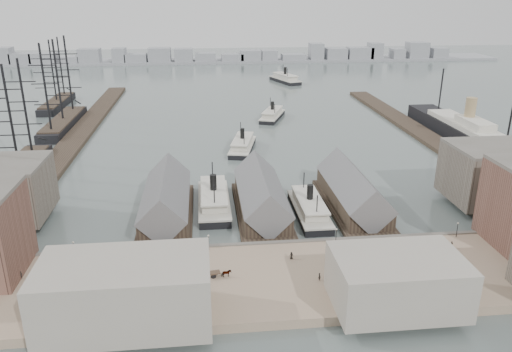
{
  "coord_description": "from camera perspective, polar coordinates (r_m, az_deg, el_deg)",
  "views": [
    {
      "loc": [
        -15.17,
        -109.65,
        58.11
      ],
      "look_at": [
        0.0,
        30.0,
        6.0
      ],
      "focal_mm": 35.0,
      "sensor_mm": 36.0,
      "label": 1
    }
  ],
  "objects": [
    {
      "name": "pedestrian_7",
      "position": [
        111.28,
        21.62,
        -10.99
      ],
      "size": [
        1.24,
        1.34,
        1.81
      ],
      "primitive_type": "imported",
      "rotation": [
        0.0,
        0.0,
        5.36
      ],
      "color": "black",
      "rests_on": "quay"
    },
    {
      "name": "far_shore",
      "position": [
        447.28,
        -4.6,
        13.33
      ],
      "size": [
        500.0,
        40.0,
        15.72
      ],
      "color": "gray",
      "rests_on": "ground"
    },
    {
      "name": "warehouse_east_back",
      "position": [
        157.54,
        26.07,
        0.24
      ],
      "size": [
        28.0,
        20.0,
        15.0
      ],
      "primitive_type": "cube",
      "color": "#60564C",
      "rests_on": "east_land"
    },
    {
      "name": "lamp_post_far_e",
      "position": [
        130.42,
        22.05,
        -5.42
      ],
      "size": [
        0.44,
        0.44,
        3.92
      ],
      "color": "black",
      "rests_on": "quay"
    },
    {
      "name": "ferry_open_near",
      "position": [
        194.1,
        -1.56,
        3.59
      ],
      "size": [
        13.15,
        26.8,
        9.19
      ],
      "rotation": [
        0.0,
        0.0,
        -0.22
      ],
      "color": "black",
      "rests_on": "ground"
    },
    {
      "name": "ferry_docked_west",
      "position": [
        142.89,
        -4.84,
        -2.65
      ],
      "size": [
        8.74,
        29.15,
        10.41
      ],
      "color": "black",
      "rests_on": "ground"
    },
    {
      "name": "pedestrian_3",
      "position": [
        105.33,
        -6.26,
        -11.47
      ],
      "size": [
        1.0,
        0.77,
        1.58
      ],
      "primitive_type": "imported",
      "rotation": [
        0.0,
        0.0,
        5.8
      ],
      "color": "black",
      "rests_on": "quay"
    },
    {
      "name": "ferry_open_far",
      "position": [
        345.32,
        3.35,
        11.06
      ],
      "size": [
        18.54,
        31.37,
        10.74
      ],
      "rotation": [
        0.0,
        0.0,
        0.34
      ],
      "color": "black",
      "rests_on": "ground"
    },
    {
      "name": "ground",
      "position": [
        125.02,
        1.5,
        -7.35
      ],
      "size": [
        900.0,
        900.0,
        0.0
      ],
      "primitive_type": "plane",
      "color": "#4D5A58",
      "rests_on": "ground"
    },
    {
      "name": "ferry_open_mid",
      "position": [
        243.15,
        1.88,
        7.03
      ],
      "size": [
        15.99,
        26.16,
        8.97
      ],
      "rotation": [
        0.0,
        0.0,
        -0.36
      ],
      "color": "black",
      "rests_on": "ground"
    },
    {
      "name": "street_bldg_west",
      "position": [
        93.59,
        -14.68,
        -12.77
      ],
      "size": [
        30.0,
        16.0,
        12.0
      ],
      "primitive_type": "cube",
      "color": "gray",
      "rests_on": "quay"
    },
    {
      "name": "quay",
      "position": [
        107.37,
        2.95,
        -11.81
      ],
      "size": [
        180.0,
        30.0,
        2.0
      ],
      "primitive_type": "cube",
      "color": "gray",
      "rests_on": "ground"
    },
    {
      "name": "sailing_ship_far",
      "position": [
        289.1,
        -21.79,
        7.83
      ],
      "size": [
        8.51,
        47.26,
        34.97
      ],
      "color": "black",
      "rests_on": "ground"
    },
    {
      "name": "ferry_shed_center",
      "position": [
        138.2,
        0.59,
        -2.41
      ],
      "size": [
        14.0,
        42.0,
        12.6
      ],
      "color": "#2D231C",
      "rests_on": "ground"
    },
    {
      "name": "pedestrian_2",
      "position": [
        114.13,
        -7.01,
        -8.75
      ],
      "size": [
        0.83,
        1.23,
        1.77
      ],
      "primitive_type": "imported",
      "rotation": [
        0.0,
        0.0,
        4.87
      ],
      "color": "black",
      "rests_on": "quay"
    },
    {
      "name": "sailing_ship_near",
      "position": [
        178.56,
        -26.15,
        0.12
      ],
      "size": [
        8.98,
        61.88,
        36.93
      ],
      "color": "black",
      "rests_on": "ground"
    },
    {
      "name": "lamp_post_far_w",
      "position": [
        119.49,
        -20.12,
        -7.55
      ],
      "size": [
        0.44,
        0.44,
        3.92
      ],
      "color": "black",
      "rests_on": "quay"
    },
    {
      "name": "west_wharf",
      "position": [
        223.67,
        -19.69,
        4.3
      ],
      "size": [
        10.0,
        220.0,
        1.6
      ],
      "primitive_type": "cube",
      "color": "#2D231C",
      "rests_on": "ground"
    },
    {
      "name": "pedestrian_1",
      "position": [
        107.94,
        -15.2,
        -11.23
      ],
      "size": [
        0.99,
        0.85,
        1.74
      ],
      "primitive_type": "imported",
      "rotation": [
        0.0,
        0.0,
        0.26
      ],
      "color": "black",
      "rests_on": "quay"
    },
    {
      "name": "seawall",
      "position": [
        119.93,
        1.83,
        -8.01
      ],
      "size": [
        180.0,
        1.2,
        2.3
      ],
      "primitive_type": "cube",
      "color": "#59544C",
      "rests_on": "ground"
    },
    {
      "name": "ocean_steamer",
      "position": [
        221.91,
        22.99,
        4.59
      ],
      "size": [
        12.51,
        91.4,
        18.28
      ],
      "color": "black",
      "rests_on": "ground"
    },
    {
      "name": "pedestrian_6",
      "position": [
        120.23,
        15.39,
        -7.82
      ],
      "size": [
        1.0,
        0.91,
        1.66
      ],
      "primitive_type": "imported",
      "rotation": [
        0.0,
        0.0,
        3.58
      ],
      "color": "black",
      "rests_on": "quay"
    },
    {
      "name": "horse_cart_left",
      "position": [
        114.26,
        -16.97,
        -9.6
      ],
      "size": [
        4.59,
        1.56,
        1.47
      ],
      "rotation": [
        0.0,
        0.0,
        1.55
      ],
      "color": "black",
      "rests_on": "quay"
    },
    {
      "name": "ferry_docked_east",
      "position": [
        138.12,
        6.13,
        -3.64
      ],
      "size": [
        7.97,
        26.55,
        9.48
      ],
      "color": "black",
      "rests_on": "ground"
    },
    {
      "name": "pedestrian_8",
      "position": [
        125.45,
        21.45,
        -7.31
      ],
      "size": [
        1.07,
        0.96,
        1.74
      ],
      "primitive_type": "imported",
      "rotation": [
        0.0,
        0.0,
        3.8
      ],
      "color": "black",
      "rests_on": "quay"
    },
    {
      "name": "ferry_shed_west",
      "position": [
        137.79,
        -10.23,
        -2.82
      ],
      "size": [
        14.0,
        42.0,
        12.6
      ],
      "color": "#2D231C",
      "rests_on": "ground"
    },
    {
      "name": "street_bldg_center",
      "position": [
        99.39,
        15.84,
        -11.46
      ],
      "size": [
        24.0,
        16.0,
        10.0
      ],
      "primitive_type": "cube",
      "color": "gray",
      "rests_on": "quay"
    },
    {
      "name": "ferry_shed_east",
      "position": [
        143.4,
        10.97,
        -1.93
      ],
      "size": [
        14.0,
        42.0,
        12.6
      ],
      "color": "#2D231C",
      "rests_on": "ground"
    },
    {
      "name": "horse_cart_right",
      "position": [
        109.47,
        16.75,
        -10.94
      ],
      "size": [
        4.7,
        1.88,
        1.67
      ],
      "rotation": [
        0.0,
        0.0,
        1.64
      ],
      "color": "black",
      "rests_on": "quay"
    },
    {
      "name": "sailing_ship_mid",
      "position": [
        242.93,
        -21.15,
        5.82
      ],
      "size": [
        9.49,
        54.81,
        39.0
      ],
      "color": "black",
      "rests_on": "ground"
    },
    {
      "name": "pedestrian_0",
      "position": [
        116.14,
        -25.25,
        -10.19
      ],
      "size": [
        0.47,
        0.65,
        1.77
      ],
      "primitive_type": "imported",
      "rotation": [
        0.0,
        0.0,
        1.57
      ],
      "color": "black",
      "rests_on": "quay"
    },
    {
      "name": "lamp_post_near_e",
      "position": [
        119.58,
        9.16,
        -6.45
      ],
      "size": [
        0.44,
        0.44,
        3.92
      ],
      "color": "black",
      "rests_on": "quay"
    },
    {
      "name": "pedestrian_5",
      "position": [
        105.7,
        7.27,
        -11.34
      ],
      "size": [
        0.7,
        0.77,
        1.73
      ],
      "primitive_type": "imported",
      "rotation": [
        0.0,
        0.0,
        2.04
      ],
      "color": "black",
      "rests_on": "quay"
    },
    {
      "name": "lamp_post_near_w",
      "position": [
        115.71,
        -5.46,
        -7.23
      ],
      "size": [
        0.44,
        0.44,
        3.92
      ],
      "color": "black",
      "rests_on": "quay"
    },
    {
      "name": "pedestrian_4",
      "position": [
        112.74,
        4.07,
        -9.05
      ],
      "size": [
        0.91,
        0.67,
        1.72
      ],
      "primitive_type": "imported",
      "rotation": [
        0.0,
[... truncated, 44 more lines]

